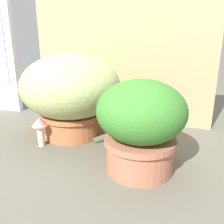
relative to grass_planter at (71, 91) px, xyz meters
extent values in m
plane|color=#5F5C51|center=(0.18, -0.11, -0.25)|extent=(6.00, 6.00, 0.00)
cube|color=tan|center=(0.17, 0.34, 0.21)|extent=(1.17, 0.03, 0.93)
cylinder|color=#B8653C|center=(0.00, 0.00, -0.19)|extent=(0.32, 0.32, 0.13)
cylinder|color=#B0693D|center=(0.00, 0.00, -0.13)|extent=(0.34, 0.34, 0.02)
ellipsoid|color=#A9B872|center=(0.00, 0.00, 0.03)|extent=(0.54, 0.54, 0.35)
cylinder|color=#AD654B|center=(0.44, -0.25, -0.18)|extent=(0.27, 0.27, 0.14)
cylinder|color=#AD6750|center=(0.44, -0.25, -0.12)|extent=(0.29, 0.29, 0.02)
ellipsoid|color=#397C2B|center=(0.44, -0.25, 0.00)|extent=(0.35, 0.35, 0.25)
ellipsoid|color=#586045|center=(0.34, 0.04, -0.14)|extent=(0.31, 0.30, 0.22)
ellipsoid|color=gray|center=(0.41, 0.11, -0.15)|extent=(0.12, 0.12, 0.11)
sphere|color=#586045|center=(0.42, 0.11, -0.03)|extent=(0.16, 0.16, 0.11)
cone|color=#586045|center=(0.40, 0.14, 0.04)|extent=(0.05, 0.05, 0.04)
cone|color=#586045|center=(0.44, 0.09, 0.04)|extent=(0.05, 0.05, 0.04)
cylinder|color=#586045|center=(0.22, -0.01, -0.23)|extent=(0.16, 0.15, 0.07)
cylinder|color=silver|center=(0.06, -0.06, -0.22)|extent=(0.03, 0.03, 0.07)
cone|color=red|center=(0.06, -0.06, -0.16)|extent=(0.07, 0.07, 0.03)
cylinder|color=#EDE1C6|center=(-0.09, -0.18, -0.20)|extent=(0.03, 0.03, 0.11)
cone|color=pink|center=(-0.09, -0.18, -0.12)|extent=(0.08, 0.08, 0.04)
camera|label=1|loc=(0.60, -1.10, 0.26)|focal=36.97mm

